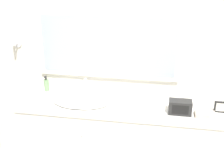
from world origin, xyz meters
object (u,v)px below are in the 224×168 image
at_px(sink_basin, 81,100).
at_px(picture_frame, 221,107).
at_px(soap_bottle, 47,85).
at_px(appliance_box, 180,107).

relative_size(sink_basin, picture_frame, 4.81).
relative_size(soap_bottle, appliance_box, 0.82).
xyz_separation_m(soap_bottle, picture_frame, (1.70, -0.19, -0.01)).
xyz_separation_m(sink_basin, appliance_box, (0.92, -0.07, 0.04)).
bearing_deg(picture_frame, sink_basin, -179.68).
distance_m(soap_bottle, appliance_box, 1.36).
distance_m(sink_basin, picture_frame, 1.28).
height_order(appliance_box, picture_frame, appliance_box).
relative_size(appliance_box, picture_frame, 1.76).
xyz_separation_m(soap_bottle, appliance_box, (1.34, -0.26, -0.00)).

